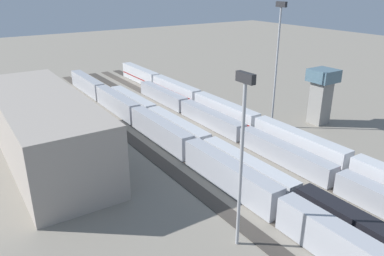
{
  "coord_description": "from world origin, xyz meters",
  "views": [
    {
      "loc": [
        -71.3,
        46.58,
        33.34
      ],
      "look_at": [
        -5.24,
        3.02,
        2.5
      ],
      "focal_mm": 35.17,
      "sensor_mm": 36.0,
      "label": 1
    }
  ],
  "objects_px": {
    "train_on_track_5": "(160,131)",
    "maintenance_shed": "(44,128)",
    "train_on_track_4": "(202,141)",
    "control_tower": "(321,92)",
    "light_mast_0": "(278,51)",
    "train_on_track_1": "(225,112)",
    "train_on_track_2": "(243,134)",
    "light_mast_1": "(242,140)"
  },
  "relations": [
    {
      "from": "train_on_track_5",
      "to": "maintenance_shed",
      "type": "bearing_deg",
      "value": 77.22
    },
    {
      "from": "light_mast_0",
      "to": "light_mast_1",
      "type": "xyz_separation_m",
      "value": [
        -29.62,
        35.66,
        -3.08
      ]
    },
    {
      "from": "train_on_track_2",
      "to": "train_on_track_4",
      "type": "bearing_deg",
      "value": 80.18
    },
    {
      "from": "light_mast_0",
      "to": "control_tower",
      "type": "bearing_deg",
      "value": -110.59
    },
    {
      "from": "train_on_track_2",
      "to": "light_mast_1",
      "type": "bearing_deg",
      "value": 138.0
    },
    {
      "from": "train_on_track_1",
      "to": "maintenance_shed",
      "type": "height_order",
      "value": "maintenance_shed"
    },
    {
      "from": "train_on_track_1",
      "to": "train_on_track_4",
      "type": "bearing_deg",
      "value": 127.09
    },
    {
      "from": "light_mast_1",
      "to": "light_mast_0",
      "type": "bearing_deg",
      "value": -50.28
    },
    {
      "from": "maintenance_shed",
      "to": "train_on_track_2",
      "type": "bearing_deg",
      "value": -112.57
    },
    {
      "from": "train_on_track_1",
      "to": "control_tower",
      "type": "relative_size",
      "value": 8.73
    },
    {
      "from": "train_on_track_1",
      "to": "maintenance_shed",
      "type": "relative_size",
      "value": 2.53
    },
    {
      "from": "train_on_track_1",
      "to": "control_tower",
      "type": "bearing_deg",
      "value": -125.72
    },
    {
      "from": "train_on_track_1",
      "to": "light_mast_0",
      "type": "xyz_separation_m",
      "value": [
        -9.33,
        -7.36,
        15.9
      ]
    },
    {
      "from": "train_on_track_4",
      "to": "train_on_track_5",
      "type": "bearing_deg",
      "value": 29.45
    },
    {
      "from": "maintenance_shed",
      "to": "control_tower",
      "type": "xyz_separation_m",
      "value": [
        -16.48,
        -62.15,
        1.49
      ]
    },
    {
      "from": "maintenance_shed",
      "to": "control_tower",
      "type": "bearing_deg",
      "value": -104.85
    },
    {
      "from": "train_on_track_2",
      "to": "maintenance_shed",
      "type": "relative_size",
      "value": 2.02
    },
    {
      "from": "train_on_track_5",
      "to": "light_mast_0",
      "type": "relative_size",
      "value": 4.08
    },
    {
      "from": "train_on_track_5",
      "to": "control_tower",
      "type": "bearing_deg",
      "value": -106.05
    },
    {
      "from": "train_on_track_4",
      "to": "light_mast_0",
      "type": "height_order",
      "value": "light_mast_0"
    },
    {
      "from": "train_on_track_1",
      "to": "train_on_track_2",
      "type": "bearing_deg",
      "value": 159.07
    },
    {
      "from": "light_mast_1",
      "to": "control_tower",
      "type": "bearing_deg",
      "value": -61.99
    },
    {
      "from": "train_on_track_1",
      "to": "light_mast_0",
      "type": "relative_size",
      "value": 4.08
    },
    {
      "from": "train_on_track_1",
      "to": "train_on_track_4",
      "type": "xyz_separation_m",
      "value": [
        -11.34,
        15.0,
        -0.53
      ]
    },
    {
      "from": "train_on_track_4",
      "to": "light_mast_0",
      "type": "bearing_deg",
      "value": -84.86
    },
    {
      "from": "train_on_track_2",
      "to": "control_tower",
      "type": "bearing_deg",
      "value": -91.58
    },
    {
      "from": "train_on_track_1",
      "to": "light_mast_0",
      "type": "distance_m",
      "value": 19.85
    },
    {
      "from": "train_on_track_4",
      "to": "train_on_track_1",
      "type": "bearing_deg",
      "value": -52.91
    },
    {
      "from": "train_on_track_5",
      "to": "control_tower",
      "type": "relative_size",
      "value": 8.73
    },
    {
      "from": "train_on_track_5",
      "to": "light_mast_1",
      "type": "xyz_separation_m",
      "value": [
        -36.46,
        8.3,
        12.8
      ]
    },
    {
      "from": "train_on_track_2",
      "to": "train_on_track_4",
      "type": "distance_m",
      "value": 10.15
    },
    {
      "from": "light_mast_0",
      "to": "maintenance_shed",
      "type": "relative_size",
      "value": 0.62
    },
    {
      "from": "train_on_track_2",
      "to": "train_on_track_1",
      "type": "bearing_deg",
      "value": -20.93
    },
    {
      "from": "train_on_track_5",
      "to": "maintenance_shed",
      "type": "height_order",
      "value": "maintenance_shed"
    },
    {
      "from": "train_on_track_2",
      "to": "train_on_track_5",
      "type": "distance_m",
      "value": 18.37
    },
    {
      "from": "light_mast_0",
      "to": "light_mast_1",
      "type": "relative_size",
      "value": 1.24
    },
    {
      "from": "train_on_track_5",
      "to": "light_mast_0",
      "type": "distance_m",
      "value": 32.37
    },
    {
      "from": "train_on_track_1",
      "to": "maintenance_shed",
      "type": "distance_m",
      "value": 43.32
    },
    {
      "from": "train_on_track_2",
      "to": "light_mast_0",
      "type": "xyz_separation_m",
      "value": [
        3.74,
        -12.36,
        16.48
      ]
    },
    {
      "from": "train_on_track_1",
      "to": "train_on_track_5",
      "type": "bearing_deg",
      "value": 97.08
    },
    {
      "from": "train_on_track_4",
      "to": "control_tower",
      "type": "xyz_separation_m",
      "value": [
        -2.4,
        -34.1,
        5.94
      ]
    },
    {
      "from": "train_on_track_4",
      "to": "control_tower",
      "type": "bearing_deg",
      "value": -94.02
    }
  ]
}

